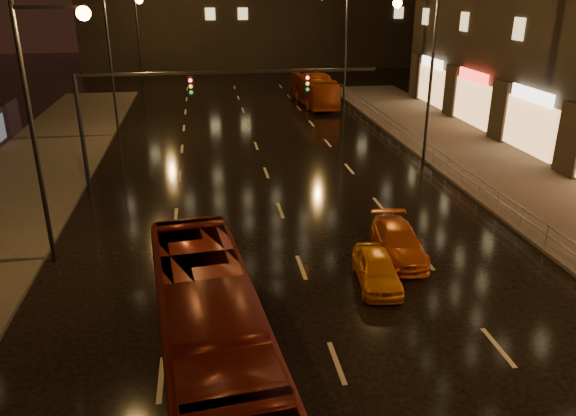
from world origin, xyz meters
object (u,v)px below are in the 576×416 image
(bus_curb, at_px, (313,89))
(taxi_far, at_px, (398,242))
(taxi_near, at_px, (377,269))
(bus_red, at_px, (210,334))

(bus_curb, bearing_deg, taxi_far, -96.93)
(bus_curb, relative_size, taxi_near, 2.85)
(bus_curb, xyz_separation_m, taxi_far, (-2.66, -31.47, -0.78))
(bus_curb, bearing_deg, taxi_near, -99.19)
(bus_curb, distance_m, taxi_far, 31.59)
(bus_red, relative_size, taxi_near, 3.09)
(taxi_near, height_order, taxi_far, taxi_far)
(taxi_far, bearing_deg, bus_red, -132.44)
(bus_curb, distance_m, taxi_near, 33.80)
(taxi_near, xyz_separation_m, taxi_far, (1.51, 2.06, 0.02))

